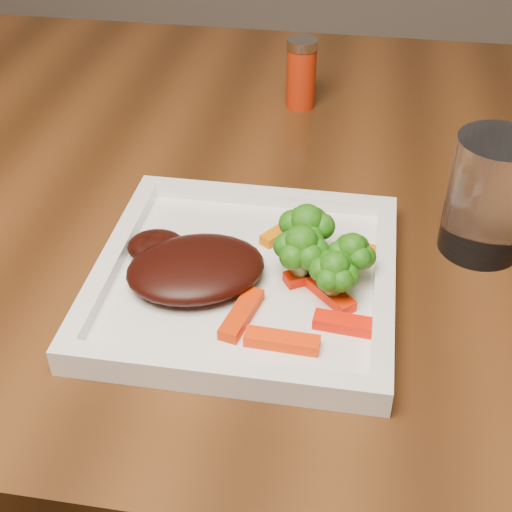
% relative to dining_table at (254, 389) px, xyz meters
% --- Properties ---
extents(floor, '(4.00, 4.00, 0.01)m').
position_rel_dining_table_xyz_m(floor, '(-0.15, 0.02, -0.38)').
color(floor, '#472814').
rests_on(floor, ground).
extents(dining_table, '(1.60, 0.90, 0.75)m').
position_rel_dining_table_xyz_m(dining_table, '(0.00, 0.00, 0.00)').
color(dining_table, '#542E13').
rests_on(dining_table, floor).
extents(plate, '(0.27, 0.27, 0.01)m').
position_rel_dining_table_xyz_m(plate, '(0.03, -0.21, 0.38)').
color(plate, white).
rests_on(plate, dining_table).
extents(steak, '(0.15, 0.14, 0.03)m').
position_rel_dining_table_xyz_m(steak, '(-0.02, -0.22, 0.40)').
color(steak, black).
rests_on(steak, plate).
extents(broccoli_0, '(0.06, 0.06, 0.07)m').
position_rel_dining_table_xyz_m(broccoli_0, '(0.08, -0.17, 0.42)').
color(broccoli_0, '#236C12').
rests_on(broccoli_0, plate).
extents(broccoli_1, '(0.06, 0.06, 0.06)m').
position_rel_dining_table_xyz_m(broccoli_1, '(0.12, -0.20, 0.42)').
color(broccoli_1, '#226110').
rests_on(broccoli_1, plate).
extents(broccoli_2, '(0.06, 0.06, 0.06)m').
position_rel_dining_table_xyz_m(broccoli_2, '(0.11, -0.23, 0.42)').
color(broccoli_2, '#327814').
rests_on(broccoli_2, plate).
extents(broccoli_3, '(0.06, 0.06, 0.06)m').
position_rel_dining_table_xyz_m(broccoli_3, '(0.08, -0.20, 0.42)').
color(broccoli_3, '#115B0F').
rests_on(broccoli_3, plate).
extents(carrot_0, '(0.06, 0.02, 0.01)m').
position_rel_dining_table_xyz_m(carrot_0, '(0.07, -0.29, 0.39)').
color(carrot_0, '#FF3604').
rests_on(carrot_0, plate).
extents(carrot_1, '(0.06, 0.02, 0.01)m').
position_rel_dining_table_xyz_m(carrot_1, '(0.13, -0.26, 0.39)').
color(carrot_1, '#F71904').
rests_on(carrot_1, plate).
extents(carrot_2, '(0.03, 0.07, 0.01)m').
position_rel_dining_table_xyz_m(carrot_2, '(0.03, -0.26, 0.39)').
color(carrot_2, red).
rests_on(carrot_2, plate).
extents(carrot_3, '(0.05, 0.02, 0.01)m').
position_rel_dining_table_xyz_m(carrot_3, '(0.13, -0.16, 0.39)').
color(carrot_3, '#E06903').
rests_on(carrot_3, plate).
extents(carrot_4, '(0.04, 0.05, 0.01)m').
position_rel_dining_table_xyz_m(carrot_4, '(0.05, -0.14, 0.39)').
color(carrot_4, orange).
rests_on(carrot_4, plate).
extents(carrot_5, '(0.05, 0.05, 0.01)m').
position_rel_dining_table_xyz_m(carrot_5, '(0.10, -0.22, 0.39)').
color(carrot_5, '#FB2204').
rests_on(carrot_5, plate).
extents(carrot_6, '(0.06, 0.04, 0.01)m').
position_rel_dining_table_xyz_m(carrot_6, '(0.09, -0.20, 0.39)').
color(carrot_6, red).
rests_on(carrot_6, plate).
extents(spice_shaker, '(0.05, 0.05, 0.09)m').
position_rel_dining_table_xyz_m(spice_shaker, '(0.03, 0.18, 0.42)').
color(spice_shaker, '#BB260A').
rests_on(spice_shaker, dining_table).
extents(drinking_glass, '(0.08, 0.08, 0.12)m').
position_rel_dining_table_xyz_m(drinking_glass, '(0.25, -0.11, 0.44)').
color(drinking_glass, white).
rests_on(drinking_glass, dining_table).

